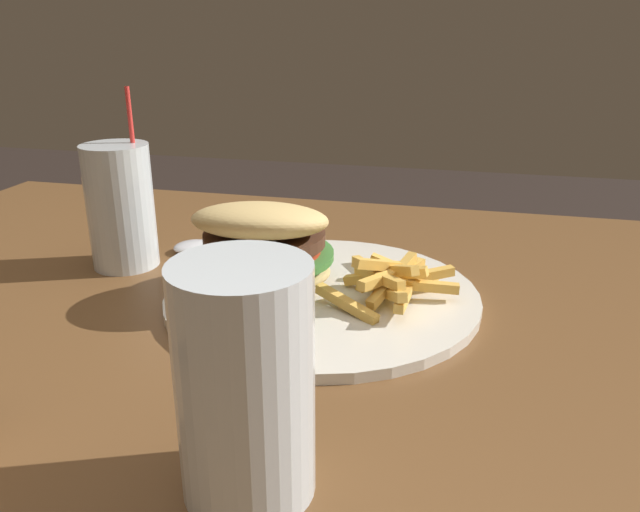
# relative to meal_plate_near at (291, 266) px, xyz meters

# --- Properties ---
(meal_plate_near) EXTENTS (0.31, 0.31, 0.11)m
(meal_plate_near) POSITION_rel_meal_plate_near_xyz_m (0.00, 0.00, 0.00)
(meal_plate_near) COLOR silver
(meal_plate_near) RESTS_ON dining_table
(beer_glass) EXTENTS (0.08, 0.08, 0.14)m
(beer_glass) POSITION_rel_meal_plate_near_xyz_m (-0.05, 0.27, 0.03)
(beer_glass) COLOR silver
(beer_glass) RESTS_ON dining_table
(juice_glass) EXTENTS (0.07, 0.07, 0.20)m
(juice_glass) POSITION_rel_meal_plate_near_xyz_m (0.21, -0.04, 0.03)
(juice_glass) COLOR silver
(juice_glass) RESTS_ON dining_table
(spoon) EXTENTS (0.12, 0.12, 0.01)m
(spoon) POSITION_rel_meal_plate_near_xyz_m (0.14, -0.10, -0.03)
(spoon) COLOR silver
(spoon) RESTS_ON dining_table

